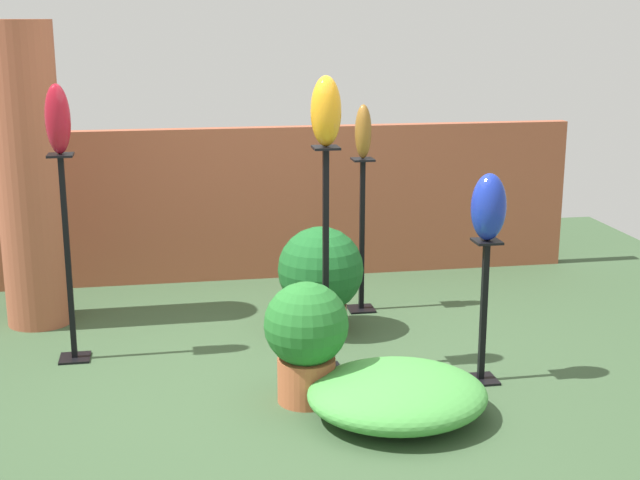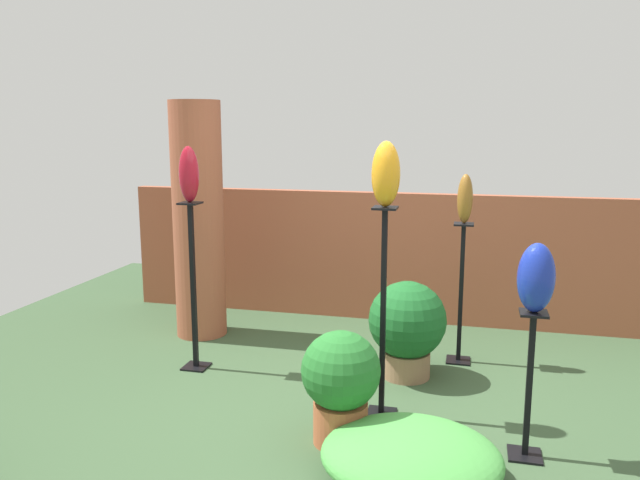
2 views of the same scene
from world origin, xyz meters
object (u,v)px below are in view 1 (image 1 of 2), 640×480
at_px(pedestal_ruby, 68,267).
at_px(art_vase_bronze, 363,132).
at_px(brick_pillar, 30,177).
at_px(pedestal_cobalt, 483,319).
at_px(art_vase_ruby, 58,119).
at_px(potted_plant_back_center, 306,336).
at_px(art_vase_amber, 326,111).
at_px(potted_plant_near_pillar, 321,275).
at_px(pedestal_amber, 326,270).
at_px(art_vase_cobalt, 489,207).
at_px(pedestal_bronze, 362,242).

distance_m(pedestal_ruby, art_vase_bronze, 2.33).
distance_m(brick_pillar, art_vase_bronze, 2.44).
bearing_deg(pedestal_cobalt, pedestal_ruby, 162.20).
xyz_separation_m(art_vase_ruby, potted_plant_back_center, (1.42, -0.92, -1.19)).
bearing_deg(brick_pillar, potted_plant_back_center, -44.90).
bearing_deg(pedestal_ruby, art_vase_bronze, 17.54).
bearing_deg(art_vase_amber, art_vase_bronze, 66.73).
xyz_separation_m(pedestal_ruby, art_vase_ruby, (0.00, 0.00, 0.96)).
relative_size(pedestal_cobalt, potted_plant_near_pillar, 1.17).
bearing_deg(pedestal_ruby, art_vase_ruby, 0.00).
height_order(brick_pillar, art_vase_amber, brick_pillar).
xyz_separation_m(pedestal_cobalt, art_vase_ruby, (-2.54, 0.82, 1.19)).
distance_m(pedestal_amber, art_vase_bronze, 1.43).
relative_size(art_vase_ruby, art_vase_bronze, 1.09).
height_order(pedestal_cobalt, potted_plant_near_pillar, pedestal_cobalt).
xyz_separation_m(art_vase_bronze, potted_plant_near_pillar, (-0.40, -0.43, -0.96)).
bearing_deg(pedestal_amber, potted_plant_back_center, -113.95).
distance_m(pedestal_ruby, art_vase_ruby, 0.96).
distance_m(brick_pillar, art_vase_cobalt, 3.29).
relative_size(art_vase_bronze, potted_plant_back_center, 0.55).
relative_size(art_vase_ruby, potted_plant_back_center, 0.60).
bearing_deg(pedestal_cobalt, art_vase_cobalt, 180.00).
distance_m(pedestal_ruby, potted_plant_near_pillar, 1.74).
xyz_separation_m(pedestal_ruby, potted_plant_back_center, (1.42, -0.92, -0.23)).
distance_m(brick_pillar, potted_plant_near_pillar, 2.21).
bearing_deg(pedestal_amber, art_vase_bronze, 66.73).
bearing_deg(pedestal_bronze, art_vase_ruby, -162.46).
bearing_deg(pedestal_bronze, art_vase_amber, -113.27).
height_order(pedestal_cobalt, art_vase_cobalt, art_vase_cobalt).
distance_m(art_vase_amber, art_vase_bronze, 1.27).
distance_m(art_vase_amber, art_vase_ruby, 1.69).
relative_size(pedestal_cobalt, pedestal_bronze, 0.77).
xyz_separation_m(art_vase_cobalt, art_vase_bronze, (-0.44, 1.48, 0.28)).
bearing_deg(potted_plant_near_pillar, art_vase_amber, -97.51).
bearing_deg(pedestal_amber, pedestal_ruby, 163.60).
distance_m(brick_pillar, pedestal_amber, 2.36).
distance_m(art_vase_cobalt, potted_plant_back_center, 1.33).
height_order(art_vase_ruby, art_vase_bronze, art_vase_ruby).
distance_m(pedestal_amber, art_vase_ruby, 1.92).
bearing_deg(pedestal_ruby, art_vase_amber, -16.40).
xyz_separation_m(art_vase_cobalt, potted_plant_near_pillar, (-0.83, 1.05, -0.69)).
relative_size(pedestal_cobalt, art_vase_cobalt, 2.23).
height_order(brick_pillar, pedestal_cobalt, brick_pillar).
relative_size(pedestal_cobalt, art_vase_bronze, 2.27).
xyz_separation_m(pedestal_bronze, potted_plant_back_center, (-0.69, -1.58, -0.14)).
relative_size(art_vase_cobalt, art_vase_bronze, 1.02).
relative_size(pedestal_bronze, potted_plant_near_pillar, 1.53).
height_order(brick_pillar, potted_plant_back_center, brick_pillar).
xyz_separation_m(pedestal_ruby, art_vase_cobalt, (2.54, -0.82, 0.48)).
bearing_deg(art_vase_bronze, pedestal_cobalt, -73.56).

